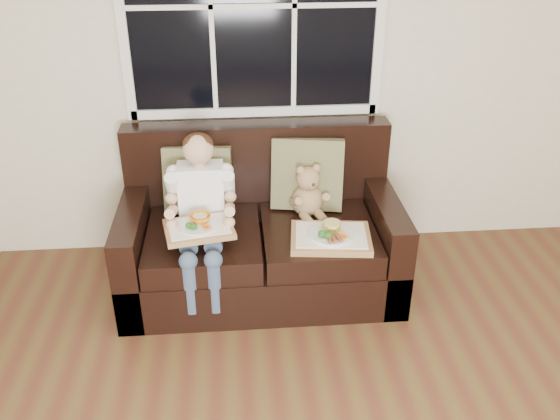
{
  "coord_description": "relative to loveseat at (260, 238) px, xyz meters",
  "views": [
    {
      "loc": [
        -0.57,
        -1.21,
        2.26
      ],
      "look_at": [
        -0.31,
        1.85,
        0.6
      ],
      "focal_mm": 38.0,
      "sensor_mm": 36.0,
      "label": 1
    }
  ],
  "objects": [
    {
      "name": "loveseat",
      "position": [
        0.0,
        0.0,
        0.0
      ],
      "size": [
        1.7,
        0.92,
        0.96
      ],
      "color": "black",
      "rests_on": "ground"
    },
    {
      "name": "room_walls",
      "position": [
        0.42,
        -2.02,
        1.28
      ],
      "size": [
        4.52,
        5.02,
        2.71
      ],
      "color": "beige",
      "rests_on": "ground"
    },
    {
      "name": "tray_left",
      "position": [
        -0.36,
        -0.29,
        0.26
      ],
      "size": [
        0.43,
        0.36,
        0.09
      ],
      "rotation": [
        0.0,
        0.0,
        0.19
      ],
      "color": "#AF874F",
      "rests_on": "child"
    },
    {
      "name": "teddy_bear",
      "position": [
        0.3,
        0.04,
        0.28
      ],
      "size": [
        0.23,
        0.28,
        0.35
      ],
      "rotation": [
        0.0,
        0.0,
        0.23
      ],
      "color": "#9D7F53",
      "rests_on": "loveseat"
    },
    {
      "name": "tray_right",
      "position": [
        0.4,
        -0.3,
        0.17
      ],
      "size": [
        0.5,
        0.4,
        0.11
      ],
      "rotation": [
        0.0,
        0.0,
        -0.11
      ],
      "color": "#AF874F",
      "rests_on": "loveseat"
    },
    {
      "name": "pillow_left",
      "position": [
        -0.38,
        0.15,
        0.35
      ],
      "size": [
        0.43,
        0.22,
        0.43
      ],
      "rotation": [
        -0.21,
        0.0,
        -0.08
      ],
      "color": "brown",
      "rests_on": "loveseat"
    },
    {
      "name": "child",
      "position": [
        -0.35,
        -0.12,
        0.34
      ],
      "size": [
        0.4,
        0.6,
        0.9
      ],
      "color": "white",
      "rests_on": "loveseat"
    },
    {
      "name": "pillow_right",
      "position": [
        0.31,
        0.15,
        0.37
      ],
      "size": [
        0.48,
        0.28,
        0.46
      ],
      "rotation": [
        -0.21,
        0.0,
        -0.18
      ],
      "color": "brown",
      "rests_on": "loveseat"
    },
    {
      "name": "window_back",
      "position": [
        0.0,
        0.46,
        1.34
      ],
      "size": [
        1.62,
        0.04,
        1.37
      ],
      "color": "black",
      "rests_on": "room_walls"
    }
  ]
}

